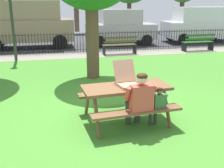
# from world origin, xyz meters

# --- Properties ---
(ground) EXTENTS (28.00, 11.62, 0.02)m
(ground) POSITION_xyz_m (0.00, 1.81, -0.01)
(ground) COLOR #45892D
(cobblestone_walkway) EXTENTS (28.00, 1.40, 0.01)m
(cobblestone_walkway) POSITION_xyz_m (0.00, 6.92, -0.00)
(cobblestone_walkway) COLOR gray
(street_asphalt) EXTENTS (28.00, 7.80, 0.01)m
(street_asphalt) POSITION_xyz_m (0.00, 11.52, -0.01)
(street_asphalt) COLOR #38383D
(picnic_table_foreground) EXTENTS (1.91, 1.62, 0.79)m
(picnic_table_foreground) POSITION_xyz_m (0.11, -0.48, 0.60)
(picnic_table_foreground) COLOR brown
(picnic_table_foreground) RESTS_ON ground
(pizza_box_open) EXTENTS (0.55, 0.64, 0.49)m
(pizza_box_open) POSITION_xyz_m (0.16, -0.41, 0.86)
(pizza_box_open) COLOR tan
(pizza_box_open) RESTS_ON picnic_table_foreground
(adult_at_table) EXTENTS (0.62, 0.61, 1.19)m
(adult_at_table) POSITION_xyz_m (0.24, -0.97, 0.66)
(adult_at_table) COLOR #393939
(adult_at_table) RESTS_ON ground
(child_at_table) EXTENTS (0.36, 0.36, 0.87)m
(child_at_table) POSITION_xyz_m (0.61, -0.97, 0.53)
(child_at_table) COLOR #393939
(child_at_table) RESTS_ON ground
(iron_fence_streetside) EXTENTS (19.98, 0.03, 0.99)m
(iron_fence_streetside) POSITION_xyz_m (-0.00, 7.62, 0.51)
(iron_fence_streetside) COLOR black
(iron_fence_streetside) RESTS_ON ground
(park_bench_center) EXTENTS (1.61, 0.49, 0.85)m
(park_bench_center) POSITION_xyz_m (1.83, 6.78, 0.42)
(park_bench_center) COLOR brown
(park_bench_center) RESTS_ON ground
(park_bench_right) EXTENTS (1.61, 0.51, 0.85)m
(park_bench_right) POSITION_xyz_m (5.93, 6.78, 0.42)
(park_bench_right) COLOR #2B6123
(park_bench_right) RESTS_ON ground
(lamp_post_walkway) EXTENTS (0.28, 0.28, 3.88)m
(lamp_post_walkway) POSITION_xyz_m (-2.82, 6.41, 2.38)
(lamp_post_walkway) COLOR #2D382D
(lamp_post_walkway) RESTS_ON ground
(parked_car_left) EXTENTS (4.71, 2.10, 2.46)m
(parked_car_left) POSITION_xyz_m (-2.46, 9.65, 1.31)
(parked_car_left) COLOR #9C8067
(parked_car_left) RESTS_ON ground
(parked_car_center) EXTENTS (3.95, 1.92, 1.98)m
(parked_car_center) POSITION_xyz_m (2.61, 9.65, 1.01)
(parked_car_center) COLOR #BEB0BA
(parked_car_center) RESTS_ON ground
(parked_car_right) EXTENTS (4.63, 2.02, 2.08)m
(parked_car_right) POSITION_xyz_m (7.72, 9.65, 1.10)
(parked_car_right) COLOR white
(parked_car_right) RESTS_ON ground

